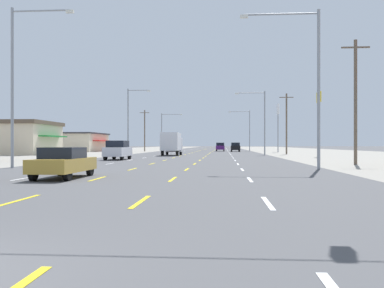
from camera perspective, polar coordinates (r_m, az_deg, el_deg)
The scene contains 23 objects.
ground_plane at distance 70.63m, azimuth 0.94°, elevation -1.34°, with size 572.00×572.00×0.00m, color #4C4C4F.
lot_apron_left at distance 76.16m, azimuth -18.00°, elevation -1.24°, with size 28.00×440.00×0.01m, color gray.
lot_apron_right at distance 73.49m, azimuth 20.59°, elevation -1.28°, with size 28.00×440.00×0.01m, color gray.
lane_markings at distance 109.08m, azimuth 2.09°, elevation -0.88°, with size 10.64×227.60×0.01m.
signal_span_wire at distance 12.08m, azimuth -16.16°, elevation 15.87°, with size 25.83×0.52×8.65m.
sedan_inner_left_nearest at distance 20.72m, azimuth -17.06°, elevation -2.38°, with size 1.80×4.50×1.46m.
suv_far_left_near at distance 44.16m, azimuth -10.05°, elevation -0.79°, with size 1.98×4.90×1.98m.
box_truck_inner_left_mid at distance 60.14m, azimuth -2.78°, elevation 0.18°, with size 2.40×7.20×3.23m.
suv_far_right_midfar at distance 91.86m, azimuth 5.92°, elevation -0.40°, with size 1.98×4.90×1.98m.
suv_inner_right_far at distance 97.54m, azimuth 3.86°, elevation -0.38°, with size 1.98×4.90×1.98m.
storefront_left_row_1 at distance 71.69m, azimuth -23.60°, elevation 0.78°, with size 14.66×11.63×5.19m.
storefront_left_row_2 at distance 97.19m, azimuth -15.72°, elevation 0.24°, with size 13.41×15.23×4.13m.
pole_sign_right_row_1 at distance 56.81m, azimuth 16.86°, elevation 4.57°, with size 0.24×1.79×8.39m.
pole_sign_right_row_2 at distance 87.38m, azimuth 11.61°, elevation 3.96°, with size 0.24×2.69×9.81m.
streetlight_left_row_0 at distance 30.92m, azimuth -22.56°, elevation 8.57°, with size 4.35×0.26×10.83m.
streetlight_right_row_0 at distance 28.20m, azimuth 15.73°, elevation 8.96°, with size 5.10×0.26×10.24m.
streetlight_left_row_1 at distance 63.54m, azimuth -8.42°, elevation 3.63°, with size 3.52×0.26×9.94m.
streetlight_right_row_1 at distance 62.26m, azimuth 9.42°, elevation 3.55°, with size 4.42×0.26×9.41m.
streetlight_left_row_2 at distance 97.49m, azimuth -3.81°, elevation 2.10°, with size 4.87×0.26×8.81m.
streetlight_right_row_2 at distance 96.71m, azimuth 7.50°, elevation 2.29°, with size 4.95×0.26×9.37m.
utility_pole_right_row_0 at distance 35.71m, azimuth 21.35°, elevation 5.64°, with size 2.20×0.26×9.87m.
utility_pole_right_row_1 at distance 68.31m, azimuth 12.73°, elevation 2.84°, with size 2.20×0.26×9.67m.
utility_pole_left_row_2 at distance 95.67m, azimuth -6.46°, elevation 1.93°, with size 2.20×0.26×9.38m.
Camera 1 is at (4.03, -4.49, 1.60)m, focal length 39.23 mm.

